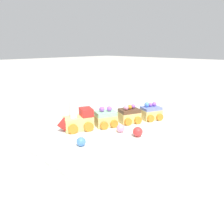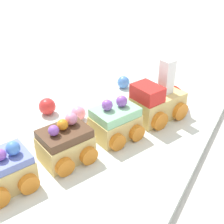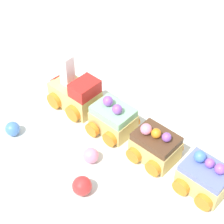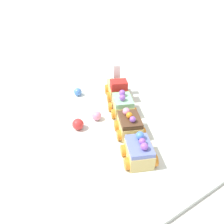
# 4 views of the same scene
# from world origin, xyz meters

# --- Properties ---
(ground_plane) EXTENTS (10.00, 10.00, 0.00)m
(ground_plane) POSITION_xyz_m (0.00, 0.00, 0.00)
(ground_plane) COLOR beige
(display_board) EXTENTS (0.61, 0.34, 0.01)m
(display_board) POSITION_xyz_m (0.00, 0.00, 0.01)
(display_board) COLOR silver
(display_board) RESTS_ON ground_plane
(cake_train_locomotive) EXTENTS (0.13, 0.10, 0.11)m
(cake_train_locomotive) POSITION_xyz_m (0.12, -0.07, 0.04)
(cake_train_locomotive) COLOR #E5C675
(cake_train_locomotive) RESTS_ON display_board
(cake_car_mint) EXTENTS (0.09, 0.09, 0.07)m
(cake_car_mint) POSITION_xyz_m (0.02, -0.03, 0.04)
(cake_car_mint) COLOR #E5C675
(cake_car_mint) RESTS_ON display_board
(cake_car_chocolate) EXTENTS (0.09, 0.09, 0.07)m
(cake_car_chocolate) POSITION_xyz_m (-0.07, 0.01, 0.04)
(cake_car_chocolate) COLOR #E5C675
(cake_car_chocolate) RESTS_ON display_board
(cake_car_blueberry) EXTENTS (0.09, 0.09, 0.07)m
(cake_car_blueberry) POSITION_xyz_m (-0.16, 0.05, 0.04)
(cake_car_blueberry) COLOR #E5C675
(cake_car_blueberry) RESTS_ON display_board
(gumball_red) EXTENTS (0.03, 0.03, 0.03)m
(gumball_red) POSITION_xyz_m (0.02, 0.12, 0.03)
(gumball_red) COLOR red
(gumball_red) RESTS_ON display_board
(gumball_blue) EXTENTS (0.03, 0.03, 0.03)m
(gumball_blue) POSITION_xyz_m (0.19, 0.05, 0.03)
(gumball_blue) COLOR #4C84E0
(gumball_blue) RESTS_ON display_board
(gumball_pink) EXTENTS (0.03, 0.03, 0.03)m
(gumball_pink) POSITION_xyz_m (0.03, 0.06, 0.03)
(gumball_pink) COLOR pink
(gumball_pink) RESTS_ON display_board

